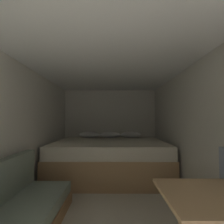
# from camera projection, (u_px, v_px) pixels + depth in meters

# --- Properties ---
(ground_plane) EXTENTS (6.84, 6.84, 0.00)m
(ground_plane) POSITION_uv_depth(u_px,v_px,m) (107.00, 214.00, 2.20)
(ground_plane) COLOR beige
(wall_back) EXTENTS (2.69, 0.05, 2.12)m
(wall_back) POSITION_uv_depth(u_px,v_px,m) (110.00, 127.00, 4.69)
(wall_back) COLOR silver
(wall_back) RESTS_ON ground
(wall_left) EXTENTS (0.05, 4.84, 2.12)m
(wall_left) POSITION_uv_depth(u_px,v_px,m) (12.00, 135.00, 2.25)
(wall_left) COLOR silver
(wall_left) RESTS_ON ground
(wall_right) EXTENTS (0.05, 4.84, 2.12)m
(wall_right) POSITION_uv_depth(u_px,v_px,m) (203.00, 135.00, 2.24)
(wall_right) COLOR silver
(wall_right) RESTS_ON ground
(ceiling_slab) EXTENTS (2.69, 4.84, 0.05)m
(ceiling_slab) POSITION_uv_depth(u_px,v_px,m) (107.00, 58.00, 2.30)
(ceiling_slab) COLOR white
(ceiling_slab) RESTS_ON wall_left
(bed) EXTENTS (2.47, 1.75, 0.95)m
(bed) POSITION_uv_depth(u_px,v_px,m) (109.00, 158.00, 3.73)
(bed) COLOR tan
(bed) RESTS_ON ground
(dinette_table) EXTENTS (0.70, 0.59, 0.77)m
(dinette_table) POSITION_uv_depth(u_px,v_px,m) (216.00, 212.00, 1.09)
(dinette_table) COLOR tan
(dinette_table) RESTS_ON ground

